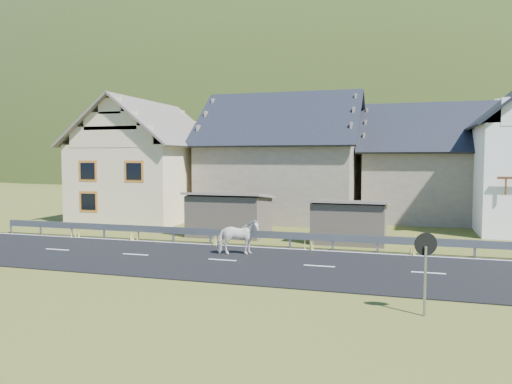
% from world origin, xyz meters
% --- Properties ---
extents(ground, '(160.00, 160.00, 0.00)m').
position_xyz_m(ground, '(0.00, 0.00, 0.00)').
color(ground, '#484E18').
rests_on(ground, ground).
extents(road, '(60.00, 7.00, 0.04)m').
position_xyz_m(road, '(0.00, 0.00, 0.02)').
color(road, black).
rests_on(road, ground).
extents(lane_markings, '(60.00, 6.60, 0.01)m').
position_xyz_m(lane_markings, '(0.00, 0.00, 0.04)').
color(lane_markings, silver).
rests_on(lane_markings, road).
extents(guardrail, '(28.10, 0.09, 0.75)m').
position_xyz_m(guardrail, '(-0.00, 3.68, 0.56)').
color(guardrail, '#93969B').
rests_on(guardrail, ground).
extents(shed_left, '(4.30, 3.30, 2.40)m').
position_xyz_m(shed_left, '(-2.00, 6.50, 1.10)').
color(shed_left, brown).
rests_on(shed_left, ground).
extents(shed_right, '(3.80, 2.90, 2.20)m').
position_xyz_m(shed_right, '(4.50, 6.00, 1.00)').
color(shed_right, brown).
rests_on(shed_right, ground).
extents(house_cream, '(7.80, 9.80, 8.30)m').
position_xyz_m(house_cream, '(-10.00, 12.00, 4.36)').
color(house_cream, beige).
rests_on(house_cream, ground).
extents(house_stone_a, '(10.80, 9.80, 8.90)m').
position_xyz_m(house_stone_a, '(-1.00, 15.00, 4.63)').
color(house_stone_a, gray).
rests_on(house_stone_a, ground).
extents(house_stone_b, '(9.80, 8.80, 8.10)m').
position_xyz_m(house_stone_b, '(9.00, 17.00, 4.24)').
color(house_stone_b, gray).
rests_on(house_stone_b, ground).
extents(mountain, '(440.00, 280.00, 260.00)m').
position_xyz_m(mountain, '(5.00, 180.00, -20.00)').
color(mountain, '#293B11').
rests_on(mountain, ground).
extents(conifer_patch, '(76.00, 50.00, 28.00)m').
position_xyz_m(conifer_patch, '(-55.00, 110.00, 6.00)').
color(conifer_patch, black).
rests_on(conifer_patch, ground).
extents(horse, '(1.36, 1.98, 1.53)m').
position_xyz_m(horse, '(0.24, 1.27, 0.81)').
color(horse, silver).
rests_on(horse, road).
extents(traffic_mirror, '(0.59, 0.30, 2.24)m').
position_xyz_m(traffic_mirror, '(7.67, -5.05, 1.64)').
color(traffic_mirror, '#93969B').
rests_on(traffic_mirror, ground).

